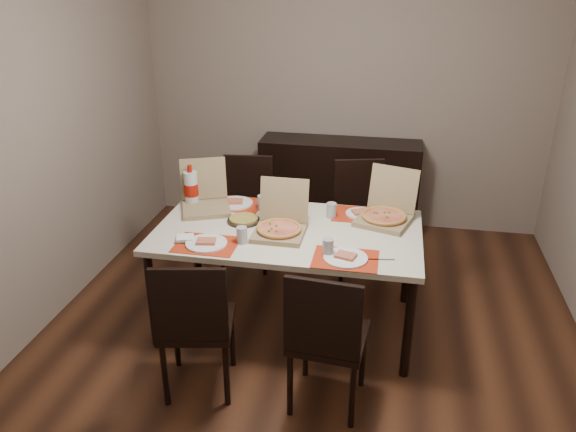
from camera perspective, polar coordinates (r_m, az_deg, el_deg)
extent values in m
cube|color=#472616|center=(4.10, 2.23, -11.89)|extent=(3.80, 4.00, 0.02)
cube|color=gray|center=(5.43, 5.80, 12.31)|extent=(3.80, 0.02, 2.60)
cube|color=gray|center=(4.20, -24.34, 6.82)|extent=(0.02, 4.00, 2.60)
cube|color=black|center=(5.45, 5.19, 3.04)|extent=(1.50, 0.40, 0.90)
cube|color=beige|center=(3.84, 0.00, -1.63)|extent=(1.80, 1.00, 0.04)
cylinder|color=black|center=(3.89, -13.64, -8.33)|extent=(0.06, 0.06, 0.71)
cylinder|color=black|center=(3.60, 12.13, -11.11)|extent=(0.06, 0.06, 0.71)
cylinder|color=black|center=(4.60, -9.30, -2.63)|extent=(0.06, 0.06, 0.71)
cylinder|color=black|center=(4.35, 12.09, -4.49)|extent=(0.06, 0.06, 0.71)
cube|color=black|center=(3.44, -9.18, -10.71)|extent=(0.49, 0.49, 0.04)
cube|color=black|center=(3.15, -9.99, -8.94)|extent=(0.42, 0.11, 0.46)
cylinder|color=black|center=(3.47, -12.41, -15.49)|extent=(0.04, 0.04, 0.43)
cylinder|color=black|center=(3.42, -6.27, -15.75)|extent=(0.04, 0.04, 0.43)
cylinder|color=black|center=(3.75, -11.30, -12.01)|extent=(0.04, 0.04, 0.43)
cylinder|color=black|center=(3.70, -5.70, -12.18)|extent=(0.04, 0.04, 0.43)
cube|color=black|center=(3.30, 4.16, -12.18)|extent=(0.46, 0.46, 0.04)
cube|color=black|center=(3.00, 3.53, -10.41)|extent=(0.42, 0.07, 0.46)
cylinder|color=black|center=(3.34, 0.20, -16.73)|extent=(0.04, 0.04, 0.43)
cylinder|color=black|center=(3.28, 6.56, -17.75)|extent=(0.04, 0.04, 0.43)
cylinder|color=black|center=(3.61, 1.80, -13.12)|extent=(0.04, 0.04, 0.43)
cylinder|color=black|center=(3.56, 7.60, -13.98)|extent=(0.04, 0.04, 0.43)
cube|color=black|center=(4.77, -4.29, -0.05)|extent=(0.46, 0.46, 0.04)
cube|color=black|center=(4.85, -4.02, 3.56)|extent=(0.42, 0.07, 0.46)
cylinder|color=black|center=(5.01, -1.84, -1.74)|extent=(0.04, 0.04, 0.43)
cylinder|color=black|center=(5.06, -5.89, -1.57)|extent=(0.04, 0.04, 0.43)
cylinder|color=black|center=(4.69, -2.38, -3.65)|extent=(0.04, 0.04, 0.43)
cylinder|color=black|center=(4.75, -6.70, -3.44)|extent=(0.04, 0.04, 0.43)
cube|color=black|center=(4.70, 7.41, -0.58)|extent=(0.51, 0.51, 0.04)
cube|color=black|center=(4.78, 7.15, 3.09)|extent=(0.41, 0.13, 0.46)
cylinder|color=black|center=(5.00, 8.92, -2.11)|extent=(0.04, 0.04, 0.43)
cylinder|color=black|center=(4.93, 4.83, -2.25)|extent=(0.04, 0.04, 0.43)
cylinder|color=black|center=(4.68, 9.82, -4.05)|extent=(0.04, 0.04, 0.43)
cylinder|color=black|center=(4.62, 5.46, -4.23)|extent=(0.04, 0.04, 0.43)
cube|color=red|center=(3.66, -8.28, -2.87)|extent=(0.40, 0.30, 0.00)
cylinder|color=white|center=(3.66, -8.29, -2.76)|extent=(0.27, 0.27, 0.01)
cube|color=tan|center=(3.65, -8.31, -2.55)|extent=(0.13, 0.11, 0.02)
cylinder|color=#999BA3|center=(3.64, -4.71, -1.94)|extent=(0.07, 0.07, 0.11)
cube|color=#B2B2B7|center=(3.69, -10.02, -2.79)|extent=(0.20, 0.04, 0.00)
cube|color=white|center=(3.74, -10.42, -2.21)|extent=(0.13, 0.13, 0.02)
cube|color=red|center=(3.47, 5.86, -4.36)|extent=(0.40, 0.30, 0.00)
cylinder|color=white|center=(3.46, 5.86, -4.24)|extent=(0.27, 0.27, 0.01)
cube|color=tan|center=(3.46, 5.87, -4.02)|extent=(0.14, 0.12, 0.02)
cylinder|color=#999BA3|center=(3.48, 4.08, -3.18)|extent=(0.07, 0.07, 0.11)
cube|color=#B2B2B7|center=(3.49, 9.17, -4.39)|extent=(0.20, 0.04, 0.00)
cube|color=red|center=(4.25, -5.42, 1.21)|extent=(0.40, 0.30, 0.00)
cylinder|color=white|center=(4.25, -5.42, 1.31)|extent=(0.27, 0.27, 0.01)
cube|color=tan|center=(4.24, -5.43, 1.50)|extent=(0.14, 0.12, 0.02)
cylinder|color=#999BA3|center=(4.12, -2.63, 1.36)|extent=(0.07, 0.07, 0.11)
cube|color=#B2B2B7|center=(4.26, -7.58, 1.17)|extent=(0.20, 0.04, 0.00)
cube|color=white|center=(4.33, -7.32, 1.71)|extent=(0.13, 0.13, 0.02)
cube|color=red|center=(4.08, 7.41, 0.13)|extent=(0.40, 0.30, 0.00)
cylinder|color=white|center=(4.08, 7.42, 0.23)|extent=(0.22, 0.22, 0.01)
cube|color=tan|center=(4.07, 7.43, 0.43)|extent=(0.15, 0.13, 0.02)
cylinder|color=#999BA3|center=(4.00, 4.43, 0.57)|extent=(0.07, 0.07, 0.11)
cube|color=#B2B2B7|center=(4.06, 9.15, -0.15)|extent=(0.20, 0.04, 0.00)
cube|color=white|center=(3.76, 0.25, -1.70)|extent=(0.15, 0.14, 0.02)
cube|color=olive|center=(3.74, -0.90, -1.72)|extent=(0.34, 0.34, 0.03)
cube|color=olive|center=(3.82, -0.39, 1.64)|extent=(0.33, 0.08, 0.30)
cylinder|color=tan|center=(3.73, -0.91, -1.36)|extent=(0.29, 0.29, 0.02)
cube|color=olive|center=(3.98, 9.69, -0.42)|extent=(0.44, 0.44, 0.03)
cube|color=olive|center=(4.07, 10.67, 2.75)|extent=(0.36, 0.18, 0.31)
cylinder|color=tan|center=(3.97, 9.71, -0.07)|extent=(0.37, 0.37, 0.02)
cube|color=olive|center=(4.16, -8.32, 0.78)|extent=(0.44, 0.44, 0.03)
cube|color=olive|center=(4.26, -8.59, 3.79)|extent=(0.34, 0.20, 0.31)
cylinder|color=black|center=(3.96, -4.52, -0.47)|extent=(0.24, 0.24, 0.01)
cylinder|color=#B29B44|center=(3.95, -4.53, -0.28)|extent=(0.20, 0.20, 0.02)
imported|color=white|center=(4.00, 1.29, -0.02)|extent=(0.11, 0.11, 0.03)
cylinder|color=silver|center=(4.23, -9.81, 2.74)|extent=(0.10, 0.10, 0.26)
cylinder|color=#9F1307|center=(4.23, -9.81, 2.68)|extent=(0.11, 0.11, 0.09)
cylinder|color=#9F1307|center=(4.18, -9.96, 4.75)|extent=(0.03, 0.03, 0.05)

